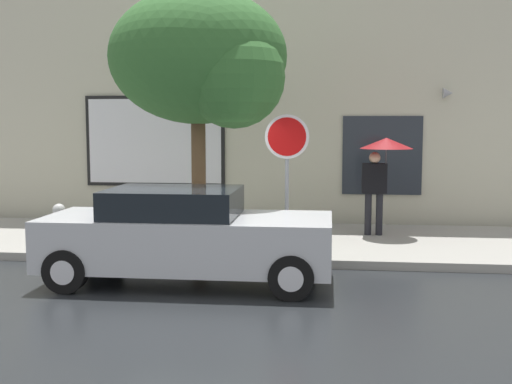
{
  "coord_description": "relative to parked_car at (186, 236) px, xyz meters",
  "views": [
    {
      "loc": [
        2.16,
        -9.54,
        2.43
      ],
      "look_at": [
        0.84,
        1.8,
        1.2
      ],
      "focal_mm": 44.71,
      "sensor_mm": 36.0,
      "label": 1
    }
  ],
  "objects": [
    {
      "name": "building_facade",
      "position": [
        -0.0,
        5.64,
        2.76
      ],
      "size": [
        20.0,
        0.67,
        7.0
      ],
      "color": "beige",
      "rests_on": "ground"
    },
    {
      "name": "stop_sign",
      "position": [
        1.44,
        1.55,
        1.15
      ],
      "size": [
        0.76,
        0.1,
        2.43
      ],
      "color": "gray",
      "rests_on": "sidewalk"
    },
    {
      "name": "fire_hydrant",
      "position": [
        -2.77,
        1.71,
        -0.17
      ],
      "size": [
        0.3,
        0.44,
        0.81
      ],
      "color": "white",
      "rests_on": "sidewalk"
    },
    {
      "name": "parked_car",
      "position": [
        0.0,
        0.0,
        0.0
      ],
      "size": [
        4.35,
        1.83,
        1.45
      ],
      "color": "#B7BABF",
      "rests_on": "ground"
    },
    {
      "name": "sidewalk",
      "position": [
        0.01,
        3.15,
        -0.65
      ],
      "size": [
        20.0,
        4.0,
        0.15
      ],
      "primitive_type": "cube",
      "color": "gray",
      "rests_on": "ground"
    },
    {
      "name": "pedestrian_with_umbrella",
      "position": [
        3.23,
        3.72,
        1.03
      ],
      "size": [
        1.07,
        1.07,
        1.99
      ],
      "color": "black",
      "rests_on": "sidewalk"
    },
    {
      "name": "ground_plane",
      "position": [
        0.01,
        0.15,
        -0.72
      ],
      "size": [
        60.0,
        60.0,
        0.0
      ],
      "primitive_type": "plane",
      "color": "black"
    },
    {
      "name": "street_tree",
      "position": [
        -0.09,
        2.07,
        2.82
      ],
      "size": [
        3.26,
        2.77,
        4.71
      ],
      "color": "#4C3823",
      "rests_on": "sidewalk"
    }
  ]
}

